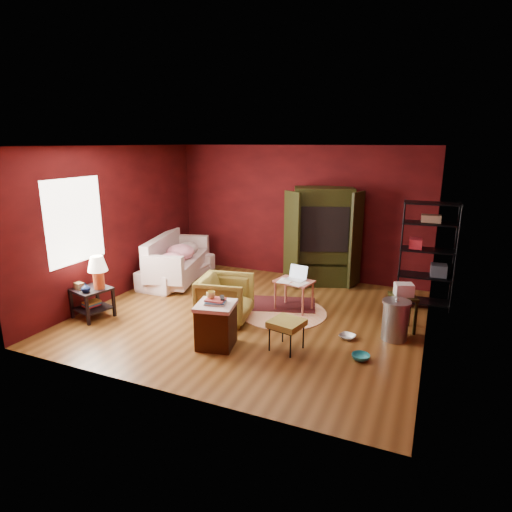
{
  "coord_description": "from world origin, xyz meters",
  "views": [
    {
      "loc": [
        2.75,
        -6.18,
        2.85
      ],
      "look_at": [
        0.0,
        0.2,
        1.0
      ],
      "focal_mm": 30.0,
      "sensor_mm": 36.0,
      "label": 1
    }
  ],
  "objects": [
    {
      "name": "wire_shelving",
      "position": [
        2.66,
        1.6,
        1.03
      ],
      "size": [
        0.94,
        0.45,
        1.88
      ],
      "rotation": [
        0.0,
        0.0,
        0.06
      ],
      "color": "black",
      "rests_on": "ground"
    },
    {
      "name": "footstool",
      "position": [
        0.96,
        -0.93,
        0.39
      ],
      "size": [
        0.52,
        0.52,
        0.44
      ],
      "rotation": [
        0.0,
        0.0,
        -0.22
      ],
      "color": "black",
      "rests_on": "ground"
    },
    {
      "name": "sofa",
      "position": [
        -2.22,
        1.13,
        0.38
      ],
      "size": [
        0.58,
        1.96,
        0.76
      ],
      "primitive_type": "imported",
      "rotation": [
        0.0,
        0.0,
        1.58
      ],
      "color": "beige",
      "rests_on": "ground"
    },
    {
      "name": "trash_can",
      "position": [
        2.32,
        0.03,
        0.31
      ],
      "size": [
        0.54,
        0.54,
        0.65
      ],
      "rotation": [
        0.0,
        0.0,
        -0.37
      ],
      "color": "gray",
      "rests_on": "ground"
    },
    {
      "name": "tv_armoire",
      "position": [
        0.64,
        2.14,
        1.04
      ],
      "size": [
        1.48,
        1.14,
        1.99
      ],
      "rotation": [
        0.0,
        0.0,
        0.35
      ],
      "color": "black",
      "rests_on": "ground"
    },
    {
      "name": "side_table",
      "position": [
        -2.35,
        -1.08,
        0.64
      ],
      "size": [
        0.65,
        0.65,
        1.06
      ],
      "rotation": [
        0.0,
        0.0,
        -0.26
      ],
      "color": "black",
      "rests_on": "ground"
    },
    {
      "name": "laptop_desk",
      "position": [
        0.58,
        0.54,
        0.48
      ],
      "size": [
        0.7,
        0.58,
        0.78
      ],
      "rotation": [
        0.0,
        0.0,
        -0.19
      ],
      "color": "#B26051",
      "rests_on": "ground"
    },
    {
      "name": "rug_round",
      "position": [
        0.45,
        0.33,
        0.01
      ],
      "size": [
        1.72,
        1.72,
        0.01
      ],
      "rotation": [
        0.0,
        0.0,
        0.15
      ],
      "color": "#F6ECCD",
      "rests_on": "ground"
    },
    {
      "name": "room",
      "position": [
        -0.04,
        -0.01,
        1.4
      ],
      "size": [
        5.54,
        5.04,
        2.84
      ],
      "color": "brown",
      "rests_on": "ground"
    },
    {
      "name": "vase",
      "position": [
        -2.35,
        -1.28,
        0.58
      ],
      "size": [
        0.17,
        0.18,
        0.15
      ],
      "primitive_type": "imported",
      "rotation": [
        0.0,
        0.0,
        -0.18
      ],
      "color": "#0D1B43",
      "rests_on": "side_table"
    },
    {
      "name": "armchair",
      "position": [
        -0.32,
        -0.33,
        0.41
      ],
      "size": [
        0.88,
        0.92,
        0.82
      ],
      "primitive_type": "imported",
      "rotation": [
        0.0,
        0.0,
        1.75
      ],
      "color": "black",
      "rests_on": "ground"
    },
    {
      "name": "sofa_cushions",
      "position": [
        -2.26,
        1.13,
        0.43
      ],
      "size": [
        1.33,
        2.22,
        0.87
      ],
      "rotation": [
        0.0,
        0.0,
        0.26
      ],
      "color": "beige",
      "rests_on": "sofa"
    },
    {
      "name": "pet_bowl_steel",
      "position": [
        1.68,
        -0.24,
        0.12
      ],
      "size": [
        0.25,
        0.12,
        0.24
      ],
      "primitive_type": "imported",
      "rotation": [
        0.0,
        0.0,
        -0.25
      ],
      "color": "#B4B7BB",
      "rests_on": "ground"
    },
    {
      "name": "hamper",
      "position": [
        -0.01,
        -1.22,
        0.34
      ],
      "size": [
        0.63,
        0.63,
        0.75
      ],
      "rotation": [
        0.0,
        0.0,
        0.21
      ],
      "color": "#3D1F0E",
      "rests_on": "ground"
    },
    {
      "name": "small_stand",
      "position": [
        2.38,
        0.41,
        0.57
      ],
      "size": [
        0.49,
        0.49,
        0.76
      ],
      "rotation": [
        0.0,
        0.0,
        0.35
      ],
      "color": "black",
      "rests_on": "ground"
    },
    {
      "name": "mug",
      "position": [
        -0.08,
        -1.23,
        0.79
      ],
      "size": [
        0.13,
        0.1,
        0.13
      ],
      "primitive_type": "imported",
      "rotation": [
        0.0,
        0.0,
        -0.02
      ],
      "color": "#E3D56F",
      "rests_on": "hamper"
    },
    {
      "name": "pet_bowl_turquoise",
      "position": [
        1.98,
        -0.81,
        0.12
      ],
      "size": [
        0.26,
        0.14,
        0.25
      ],
      "primitive_type": "imported",
      "rotation": [
        0.0,
        0.0,
        -0.27
      ],
      "color": "teal",
      "rests_on": "ground"
    },
    {
      "name": "rug_oriental",
      "position": [
        0.33,
        0.68,
        0.02
      ],
      "size": [
        1.33,
        1.07,
        0.01
      ],
      "rotation": [
        0.0,
        0.0,
        0.29
      ],
      "color": "#501519",
      "rests_on": "ground"
    }
  ]
}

